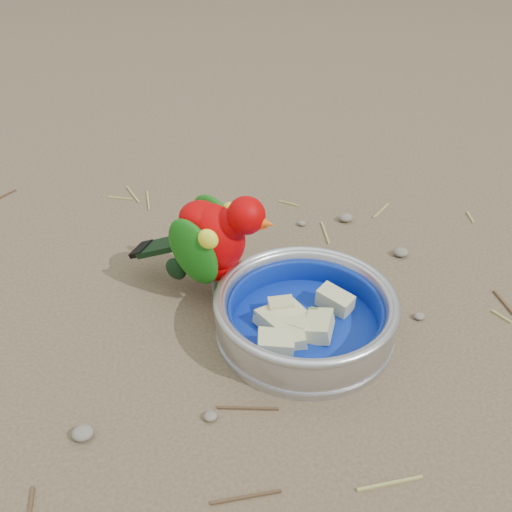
{
  "coord_description": "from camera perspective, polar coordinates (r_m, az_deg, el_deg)",
  "views": [
    {
      "loc": [
        -0.06,
        -0.56,
        0.51
      ],
      "look_at": [
        0.02,
        0.05,
        0.08
      ],
      "focal_mm": 40.0,
      "sensor_mm": 36.0,
      "label": 1
    }
  ],
  "objects": [
    {
      "name": "ground",
      "position": [
        0.76,
        -1.25,
        -7.37
      ],
      "size": [
        60.0,
        60.0,
        0.0
      ],
      "primitive_type": "plane",
      "color": "brown"
    },
    {
      "name": "food_bowl",
      "position": [
        0.75,
        4.85,
        -7.25
      ],
      "size": [
        0.23,
        0.23,
        0.02
      ],
      "primitive_type": "cylinder",
      "color": "#B2B2BA",
      "rests_on": "ground"
    },
    {
      "name": "bowl_wall",
      "position": [
        0.73,
        4.97,
        -5.51
      ],
      "size": [
        0.23,
        0.23,
        0.04
      ],
      "primitive_type": null,
      "color": "#B2B2BA",
      "rests_on": "food_bowl"
    },
    {
      "name": "fruit_wedges",
      "position": [
        0.74,
        4.94,
        -5.93
      ],
      "size": [
        0.14,
        0.14,
        0.03
      ],
      "primitive_type": null,
      "color": "beige",
      "rests_on": "food_bowl"
    },
    {
      "name": "lory_parrot",
      "position": [
        0.78,
        -4.25,
        0.91
      ],
      "size": [
        0.22,
        0.18,
        0.16
      ],
      "primitive_type": null,
      "rotation": [
        0.0,
        0.0,
        -2.09
      ],
      "color": "#AF0001",
      "rests_on": "ground"
    },
    {
      "name": "ground_debris",
      "position": [
        0.83,
        -3.14,
        -3.13
      ],
      "size": [
        0.9,
        0.8,
        0.01
      ],
      "primitive_type": null,
      "color": "#99934E",
      "rests_on": "ground"
    }
  ]
}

